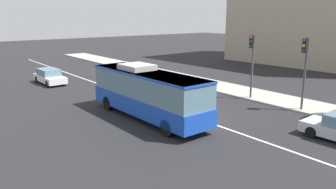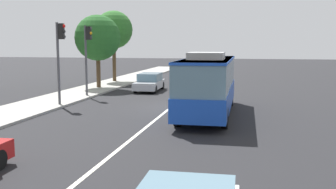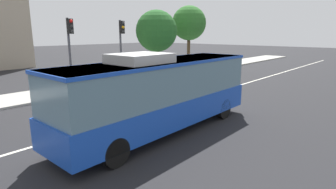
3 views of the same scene
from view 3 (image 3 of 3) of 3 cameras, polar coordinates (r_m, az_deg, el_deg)
ground_plane at (r=15.22m, az=-2.77°, el=-3.37°), size 160.00×160.00×0.00m
sidewalk_kerb at (r=21.67m, az=-18.63°, el=1.04°), size 80.00×3.69×0.14m
lane_centre_line at (r=15.22m, az=-2.77°, el=-3.35°), size 76.00×0.16×0.01m
transit_bus at (r=11.61m, az=-1.45°, el=0.74°), size 10.02×2.57×3.46m
sedan_silver at (r=23.22m, az=5.05°, el=4.06°), size 4.54×1.91×1.46m
traffic_light_near_corner at (r=19.46m, az=-19.78°, el=10.08°), size 0.34×0.62×5.20m
traffic_light_mid_block at (r=21.95m, az=-9.70°, el=10.87°), size 0.34×0.62×5.20m
street_tree_kerbside_left at (r=26.50m, az=-2.42°, el=13.11°), size 3.93×3.93×6.36m
street_tree_kerbside_centre at (r=31.33m, az=4.42°, el=14.64°), size 3.78×3.78×7.18m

